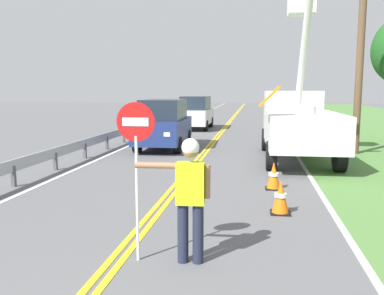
{
  "coord_description": "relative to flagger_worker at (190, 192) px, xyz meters",
  "views": [
    {
      "loc": [
        1.98,
        -1.35,
        2.5
      ],
      "look_at": [
        0.58,
        7.8,
        1.2
      ],
      "focal_mm": 38.49,
      "sensor_mm": 36.0,
      "label": 1
    }
  ],
  "objects": [
    {
      "name": "edge_line_left",
      "position": [
        -4.68,
        15.7,
        -1.04
      ],
      "size": [
        0.12,
        110.0,
        0.01
      ],
      "primitive_type": "cube",
      "color": "silver",
      "rests_on": "ground"
    },
    {
      "name": "oncoming_suv_nearest",
      "position": [
        -2.97,
        11.6,
        0.01
      ],
      "size": [
        2.03,
        4.66,
        2.1
      ],
      "color": "navy",
      "rests_on": "ground"
    },
    {
      "name": "flagger_worker",
      "position": [
        0.0,
        0.0,
        0.0
      ],
      "size": [
        1.09,
        0.26,
        1.83
      ],
      "color": "#1E2338",
      "rests_on": "ground"
    },
    {
      "name": "edge_line_right",
      "position": [
        2.52,
        15.7,
        -1.04
      ],
      "size": [
        0.12,
        110.0,
        0.01
      ],
      "primitive_type": "cube",
      "color": "silver",
      "rests_on": "ground"
    },
    {
      "name": "traffic_cone_lead",
      "position": [
        1.45,
        2.64,
        -0.71
      ],
      "size": [
        0.4,
        0.4,
        0.7
      ],
      "color": "orange",
      "rests_on": "ground"
    },
    {
      "name": "utility_bucket_truck",
      "position": [
        2.42,
        9.82,
        0.38
      ],
      "size": [
        2.67,
        6.84,
        5.93
      ],
      "color": "silver",
      "rests_on": "ground"
    },
    {
      "name": "traffic_cone_mid",
      "position": [
        1.4,
        4.75,
        -0.71
      ],
      "size": [
        0.4,
        0.4,
        0.7
      ],
      "color": "orange",
      "rests_on": "ground"
    },
    {
      "name": "centerline_yellow_right",
      "position": [
        -0.99,
        15.7,
        -1.04
      ],
      "size": [
        0.11,
        110.0,
        0.01
      ],
      "primitive_type": "cube",
      "color": "yellow",
      "rests_on": "ground"
    },
    {
      "name": "utility_pole_near",
      "position": [
        4.84,
        11.24,
        2.93
      ],
      "size": [
        1.8,
        0.28,
        7.59
      ],
      "color": "brown",
      "rests_on": "ground"
    },
    {
      "name": "centerline_yellow_left",
      "position": [
        -1.17,
        15.7,
        -1.04
      ],
      "size": [
        0.11,
        110.0,
        0.01
      ],
      "primitive_type": "cube",
      "color": "yellow",
      "rests_on": "ground"
    },
    {
      "name": "stop_sign_paddle",
      "position": [
        -0.77,
        -0.03,
        0.66
      ],
      "size": [
        0.56,
        0.04,
        2.33
      ],
      "color": "silver",
      "rests_on": "ground"
    },
    {
      "name": "guardrail_left_shoulder",
      "position": [
        -5.28,
        12.0,
        -0.53
      ],
      "size": [
        0.1,
        32.0,
        0.71
      ],
      "color": "#9EA0A3",
      "rests_on": "ground"
    },
    {
      "name": "oncoming_suv_second",
      "position": [
        -2.9,
        20.65,
        0.01
      ],
      "size": [
        1.94,
        4.62,
        2.1
      ],
      "color": "silver",
      "rests_on": "ground"
    }
  ]
}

